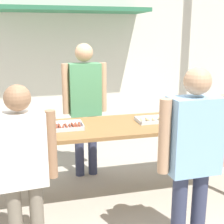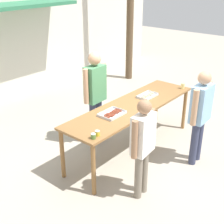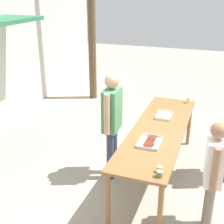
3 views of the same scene
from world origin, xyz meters
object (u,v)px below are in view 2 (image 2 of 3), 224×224
at_px(condiment_jar_mustard, 93,136).
at_px(food_tray_sausages, 112,114).
at_px(beer_cup, 183,86).
at_px(person_server_behind_table, 95,90).
at_px(condiment_jar_ketchup, 97,133).
at_px(person_customer_with_cup, 200,111).
at_px(food_tray_buns, 147,96).
at_px(person_customer_holding_hotdog, 143,141).

bearing_deg(condiment_jar_mustard, food_tray_sausages, 21.25).
xyz_separation_m(condiment_jar_mustard, beer_cup, (2.69, 0.00, 0.02)).
height_order(food_tray_sausages, person_server_behind_table, person_server_behind_table).
distance_m(condiment_jar_ketchup, person_customer_with_cup, 1.85).
relative_size(beer_cup, person_customer_with_cup, 0.07).
bearing_deg(person_customer_with_cup, food_tray_buns, -97.09).
relative_size(condiment_jar_mustard, condiment_jar_ketchup, 1.00).
height_order(condiment_jar_mustard, person_customer_with_cup, person_customer_with_cup).
relative_size(beer_cup, person_customer_holding_hotdog, 0.07).
xyz_separation_m(food_tray_sausages, person_customer_holding_hotdog, (-0.41, -0.91, -0.01)).
bearing_deg(person_customer_holding_hotdog, food_tray_buns, -153.28).
bearing_deg(condiment_jar_mustard, food_tray_buns, 9.52).
distance_m(food_tray_buns, person_customer_with_cup, 1.14).
relative_size(person_server_behind_table, person_customer_with_cup, 1.08).
bearing_deg(condiment_jar_mustard, person_customer_with_cup, -25.33).
xyz_separation_m(condiment_jar_mustard, condiment_jar_ketchup, (0.10, 0.02, 0.00)).
xyz_separation_m(person_customer_holding_hotdog, person_customer_with_cup, (1.36, -0.23, 0.07)).
distance_m(person_server_behind_table, person_customer_holding_hotdog, 1.80).
bearing_deg(condiment_jar_ketchup, person_server_behind_table, 43.59).
bearing_deg(person_customer_with_cup, condiment_jar_mustard, -26.90).
bearing_deg(condiment_jar_mustard, person_server_behind_table, 41.37).
relative_size(food_tray_buns, person_customer_holding_hotdog, 0.27).
bearing_deg(person_customer_with_cup, condiment_jar_ketchup, -28.70).
relative_size(food_tray_sausages, person_customer_holding_hotdog, 0.28).
distance_m(food_tray_sausages, condiment_jar_ketchup, 0.75).
xyz_separation_m(food_tray_sausages, beer_cup, (1.89, -0.31, 0.04)).
relative_size(condiment_jar_ketchup, person_customer_holding_hotdog, 0.05).
height_order(food_tray_buns, condiment_jar_ketchup, condiment_jar_ketchup).
xyz_separation_m(food_tray_sausages, person_customer_with_cup, (0.95, -1.14, 0.06)).
relative_size(condiment_jar_ketchup, person_server_behind_table, 0.04).
bearing_deg(person_server_behind_table, condiment_jar_mustard, -140.18).
bearing_deg(person_customer_with_cup, person_server_behind_table, -74.02).
distance_m(condiment_jar_mustard, person_customer_with_cup, 1.93).
bearing_deg(condiment_jar_ketchup, beer_cup, -0.32).
xyz_separation_m(condiment_jar_mustard, person_customer_holding_hotdog, (0.39, -0.60, -0.03)).
xyz_separation_m(condiment_jar_ketchup, person_server_behind_table, (1.06, 1.01, 0.13)).
height_order(food_tray_sausages, beer_cup, beer_cup).
bearing_deg(beer_cup, condiment_jar_ketchup, 179.68).
xyz_separation_m(food_tray_buns, person_customer_holding_hotdog, (-1.47, -0.91, -0.01)).
relative_size(condiment_jar_mustard, person_customer_holding_hotdog, 0.05).
height_order(condiment_jar_mustard, person_customer_holding_hotdog, person_customer_holding_hotdog).
relative_size(condiment_jar_ketchup, beer_cup, 0.71).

